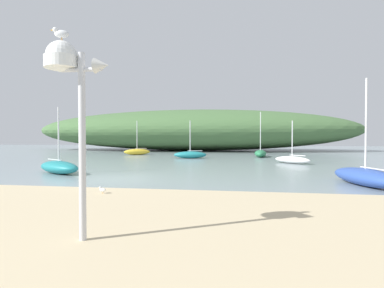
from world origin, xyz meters
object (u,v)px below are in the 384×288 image
at_px(seagull_on_radar, 61,33).
at_px(sailboat_far_left, 190,155).
at_px(sailboat_off_point, 292,160).
at_px(sailboat_near_shore, 137,152).
at_px(sailboat_mid_channel, 365,177).
at_px(seagull_by_mast, 102,190).
at_px(sailboat_west_reach, 59,167).
at_px(mast_structure, 68,73).
at_px(sailboat_by_sandbar, 260,153).

xyz_separation_m(seagull_on_radar, sailboat_far_left, (-1.55, 23.52, -3.46)).
distance_m(sailboat_off_point, sailboat_near_shore, 17.81).
height_order(seagull_on_radar, sailboat_near_shore, seagull_on_radar).
xyz_separation_m(sailboat_mid_channel, seagull_by_mast, (-9.44, -4.31, -0.05)).
height_order(sailboat_off_point, sailboat_near_shore, sailboat_near_shore).
xyz_separation_m(sailboat_west_reach, sailboat_mid_channel, (14.93, -1.94, 0.01)).
height_order(sailboat_off_point, sailboat_far_left, sailboat_far_left).
bearing_deg(mast_structure, sailboat_off_point, 70.08).
bearing_deg(sailboat_off_point, seagull_by_mast, -119.07).
bearing_deg(sailboat_off_point, seagull_on_radar, -110.24).
distance_m(seagull_on_radar, sailboat_off_point, 20.66).
xyz_separation_m(sailboat_off_point, sailboat_far_left, (-8.59, 4.41, 0.05)).
bearing_deg(seagull_on_radar, seagull_by_mast, 106.53).
bearing_deg(sailboat_mid_channel, sailboat_west_reach, 172.61).
relative_size(sailboat_west_reach, sailboat_mid_channel, 0.84).
height_order(sailboat_mid_channel, seagull_by_mast, sailboat_mid_channel).
bearing_deg(sailboat_near_shore, sailboat_west_reach, -84.72).
height_order(sailboat_far_left, seagull_by_mast, sailboat_far_left).
bearing_deg(sailboat_far_left, seagull_by_mast, -89.10).
distance_m(seagull_on_radar, sailboat_far_left, 23.82).
relative_size(sailboat_mid_channel, seagull_by_mast, 14.57).
height_order(seagull_on_radar, sailboat_by_sandbar, sailboat_by_sandbar).
height_order(mast_structure, sailboat_by_sandbar, sailboat_by_sandbar).
height_order(sailboat_off_point, sailboat_by_sandbar, sailboat_by_sandbar).
xyz_separation_m(sailboat_off_point, sailboat_near_shore, (-15.41, 8.94, 0.07)).
bearing_deg(sailboat_near_shore, sailboat_mid_channel, -49.74).
bearing_deg(sailboat_by_sandbar, sailboat_off_point, -75.88).
height_order(sailboat_off_point, sailboat_mid_channel, sailboat_mid_channel).
bearing_deg(sailboat_near_shore, sailboat_off_point, -30.14).
xyz_separation_m(sailboat_mid_channel, sailboat_by_sandbar, (-3.02, 18.03, -0.00)).
distance_m(mast_structure, sailboat_far_left, 23.73).
bearing_deg(sailboat_near_shore, seagull_by_mast, -73.38).
height_order(mast_structure, seagull_by_mast, mast_structure).
distance_m(sailboat_west_reach, sailboat_by_sandbar, 20.02).
bearing_deg(sailboat_by_sandbar, mast_structure, -100.78).
relative_size(seagull_on_radar, sailboat_mid_channel, 0.07).
relative_size(sailboat_near_shore, sailboat_far_left, 1.07).
relative_size(sailboat_mid_channel, sailboat_by_sandbar, 0.97).
xyz_separation_m(seagull_on_radar, sailboat_near_shore, (-8.36, 28.05, -3.43)).
bearing_deg(sailboat_off_point, sailboat_mid_channel, -83.82).
xyz_separation_m(sailboat_mid_channel, sailboat_near_shore, (-16.55, 19.55, -0.01)).
bearing_deg(seagull_on_radar, sailboat_off_point, 69.76).
relative_size(seagull_on_radar, sailboat_off_point, 0.10).
height_order(mast_structure, sailboat_mid_channel, sailboat_mid_channel).
bearing_deg(sailboat_off_point, sailboat_near_shore, 149.86).
bearing_deg(seagull_by_mast, mast_structure, -71.95).
relative_size(seagull_on_radar, sailboat_far_left, 0.09).
bearing_deg(sailboat_far_left, sailboat_near_shore, 146.40).
bearing_deg(sailboat_mid_channel, seagull_on_radar, -133.94).
bearing_deg(sailboat_by_sandbar, sailboat_mid_channel, -80.50).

